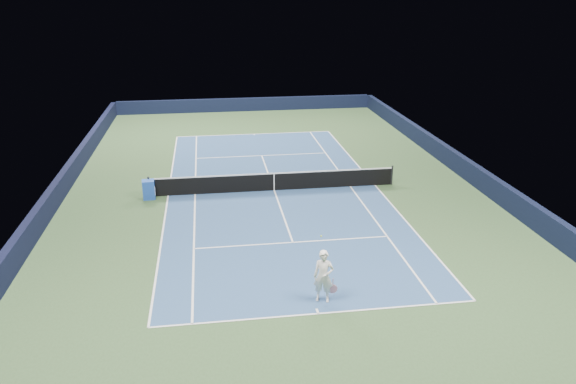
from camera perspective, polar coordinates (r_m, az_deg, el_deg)
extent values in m
plane|color=#304A28|center=(29.52, -1.41, 0.16)|extent=(40.00, 40.00, 0.00)
cube|color=black|center=(48.41, -4.33, 8.85)|extent=(22.00, 0.35, 1.10)
cube|color=black|center=(32.39, 17.96, 2.04)|extent=(0.35, 40.00, 1.10)
cube|color=black|center=(30.10, -22.33, 0.09)|extent=(0.35, 40.00, 1.10)
cube|color=navy|center=(29.52, -1.41, 0.17)|extent=(10.97, 23.77, 0.01)
cube|color=white|center=(40.82, -3.47, 5.91)|extent=(10.97, 0.08, 0.00)
cube|color=white|center=(18.95, 3.10, -12.23)|extent=(10.97, 0.08, 0.00)
cube|color=white|center=(30.62, 8.83, 0.70)|extent=(0.08, 23.77, 0.00)
cube|color=white|center=(29.41, -12.08, -0.36)|extent=(0.08, 23.77, 0.00)
cube|color=white|center=(30.26, 6.34, 0.57)|extent=(0.08, 23.77, 0.00)
cube|color=white|center=(29.34, -9.42, -0.23)|extent=(0.08, 23.77, 0.00)
cube|color=white|center=(35.55, -2.68, 3.72)|extent=(8.23, 0.08, 0.00)
cube|color=white|center=(23.67, 0.49, -5.14)|extent=(8.23, 0.08, 0.00)
cube|color=white|center=(29.52, -1.42, 0.18)|extent=(0.08, 12.80, 0.00)
cube|color=white|center=(40.67, -3.45, 5.85)|extent=(0.08, 0.30, 0.00)
cube|color=white|center=(19.07, 3.01, -11.99)|extent=(0.08, 0.30, 0.00)
cylinder|color=black|center=(29.32, -13.94, 0.51)|extent=(0.10, 0.10, 1.07)
cylinder|color=black|center=(30.72, 10.51, 1.70)|extent=(0.10, 0.10, 1.07)
cube|color=black|center=(29.36, -1.42, 1.00)|extent=(12.80, 0.03, 0.91)
cube|color=white|center=(29.21, -1.43, 1.90)|extent=(12.80, 0.04, 0.06)
cube|color=white|center=(29.36, -1.42, 1.00)|extent=(0.05, 0.04, 0.91)
cube|color=#1D47AF|center=(29.07, -13.97, 0.24)|extent=(0.65, 0.60, 0.98)
cube|color=white|center=(29.06, -13.40, 0.20)|extent=(0.09, 0.43, 0.43)
imported|color=white|center=(19.19, 3.63, -8.54)|extent=(0.79, 0.64, 1.88)
cylinder|color=pink|center=(19.33, 4.58, -9.17)|extent=(0.03, 0.03, 0.31)
cylinder|color=black|center=(19.45, 4.56, -9.78)|extent=(0.31, 0.02, 0.31)
cylinder|color=pink|center=(19.45, 4.56, -9.78)|extent=(0.33, 0.03, 0.33)
sphere|color=#B6DB2E|center=(19.61, 3.39, -4.49)|extent=(0.07, 0.07, 0.07)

